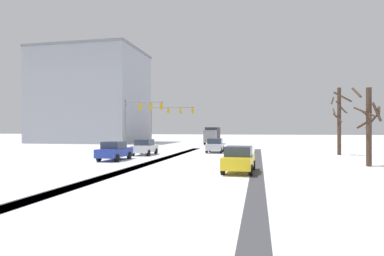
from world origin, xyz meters
TOP-DOWN VIEW (x-y plane):
  - ground_plane at (0.00, 0.00)m, footprint 300.00×300.00m
  - wheel_track_left_lane at (-1.87, 16.90)m, footprint 0.97×37.18m
  - wheel_track_right_lane at (-1.74, 16.90)m, footprint 0.97×37.18m
  - wheel_track_center at (-1.77, 16.90)m, footprint 0.91×37.18m
  - wheel_track_oncoming at (6.54, 16.90)m, footprint 0.79×37.18m
  - sidewalk_kerb_right at (11.45, 15.21)m, footprint 4.00×37.18m
  - traffic_signal_near_left at (-8.02, 29.85)m, footprint 5.17×0.41m
  - traffic_signal_far_left at (-7.23, 40.04)m, footprint 7.08×0.86m
  - car_silver_lead at (1.74, 28.26)m, footprint 1.91×4.14m
  - car_white_second at (-4.94, 23.26)m, footprint 1.91×4.14m
  - car_blue_third at (-5.53, 17.47)m, footprint 1.86×4.11m
  - car_yellow_cab_fourth at (5.45, 11.99)m, footprint 1.97×4.17m
  - box_truck_delivery at (-1.48, 48.17)m, footprint 2.43×7.45m
  - bare_tree_sidewalk_mid at (14.43, 17.12)m, footprint 1.97×1.91m
  - bare_tree_sidewalk_far at (14.84, 27.43)m, footprint 1.96×1.98m
  - office_building_far_left_block at (-26.53, 50.41)m, footprint 20.44×15.09m

SIDE VIEW (x-z plane):
  - ground_plane at x=0.00m, z-range 0.00..0.00m
  - wheel_track_left_lane at x=-1.87m, z-range 0.00..0.01m
  - wheel_track_right_lane at x=-1.74m, z-range 0.00..0.01m
  - wheel_track_center at x=-1.77m, z-range 0.00..0.01m
  - wheel_track_oncoming at x=6.54m, z-range 0.00..0.01m
  - sidewalk_kerb_right at x=11.45m, z-range 0.00..0.12m
  - car_silver_lead at x=1.74m, z-range 0.01..1.63m
  - car_white_second at x=-4.94m, z-range 0.01..1.63m
  - car_blue_third at x=-5.53m, z-range 0.01..1.63m
  - car_yellow_cab_fourth at x=5.45m, z-range 0.01..1.63m
  - box_truck_delivery at x=-1.48m, z-range 0.12..3.14m
  - bare_tree_sidewalk_mid at x=14.43m, z-range 0.21..6.03m
  - bare_tree_sidewalk_far at x=14.84m, z-range 0.29..7.30m
  - traffic_signal_near_left at x=-8.02m, z-range 1.51..8.01m
  - traffic_signal_far_left at x=-7.23m, z-range 1.57..8.07m
  - office_building_far_left_block at x=-26.53m, z-range 0.01..18.57m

